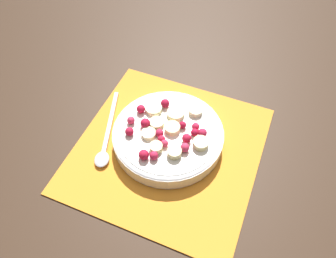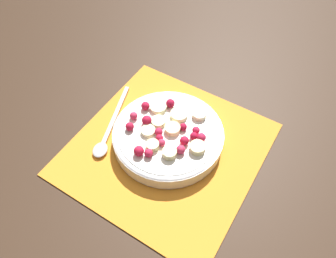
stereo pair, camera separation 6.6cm
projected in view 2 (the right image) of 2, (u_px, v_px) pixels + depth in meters
ground_plane at (167, 149)px, 0.69m from camera, size 3.00×3.00×0.00m
placemat at (167, 148)px, 0.69m from camera, size 0.37×0.38×0.01m
fruit_bowl at (168, 135)px, 0.68m from camera, size 0.23×0.23×0.05m
spoon at (107, 135)px, 0.70m from camera, size 0.08×0.20×0.01m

